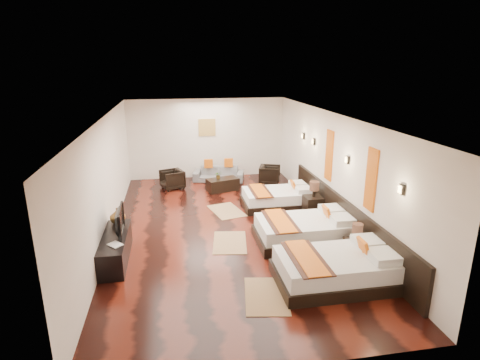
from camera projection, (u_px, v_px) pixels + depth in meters
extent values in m
cube|color=black|center=(226.00, 228.00, 9.75)|extent=(5.50, 9.50, 0.01)
cube|color=white|center=(225.00, 116.00, 8.94)|extent=(5.50, 9.50, 0.01)
cube|color=silver|center=(207.00, 139.00, 13.82)|extent=(5.50, 0.01, 2.80)
cube|color=silver|center=(106.00, 181.00, 8.89)|extent=(0.01, 9.50, 2.80)
cube|color=silver|center=(334.00, 170.00, 9.80)|extent=(0.01, 9.50, 2.80)
cube|color=black|center=(343.00, 217.00, 9.31)|extent=(0.08, 6.60, 0.90)
cube|color=black|center=(335.00, 277.00, 7.33)|extent=(2.22, 1.38, 0.23)
cube|color=white|center=(336.00, 264.00, 7.25)|extent=(2.12, 1.27, 0.32)
cube|color=orange|center=(363.00, 247.00, 7.26)|extent=(0.17, 0.34, 0.34)
cube|color=#38190F|center=(306.00, 258.00, 7.11)|extent=(0.58, 1.40, 0.02)
cube|color=orange|center=(306.00, 257.00, 7.10)|extent=(0.40, 1.40, 0.02)
cube|color=black|center=(304.00, 237.00, 9.00)|extent=(2.21, 1.37, 0.23)
cube|color=white|center=(304.00, 226.00, 8.92)|extent=(2.10, 1.26, 0.32)
cube|color=orange|center=(327.00, 213.00, 8.92)|extent=(0.16, 0.34, 0.34)
cube|color=#38190F|center=(280.00, 221.00, 8.78)|extent=(0.58, 1.39, 0.02)
cube|color=orange|center=(280.00, 220.00, 8.77)|extent=(0.40, 1.39, 0.02)
cube|color=black|center=(277.00, 203.00, 11.23)|extent=(1.97, 1.22, 0.21)
cube|color=white|center=(277.00, 195.00, 11.15)|extent=(1.88, 1.13, 0.28)
cube|color=orange|center=(293.00, 186.00, 11.16)|extent=(0.15, 0.30, 0.30)
cube|color=#38190F|center=(260.00, 191.00, 11.03)|extent=(0.52, 1.24, 0.02)
cube|color=orange|center=(260.00, 190.00, 11.02)|extent=(0.36, 1.24, 0.02)
cube|color=black|center=(356.00, 250.00, 8.13)|extent=(0.41, 0.41, 0.46)
cylinder|color=black|center=(357.00, 236.00, 8.04)|extent=(0.07, 0.07, 0.18)
cylinder|color=#3F2619|center=(358.00, 228.00, 7.99)|extent=(0.22, 0.22, 0.20)
cube|color=black|center=(313.00, 206.00, 10.52)|extent=(0.48, 0.48, 0.54)
cylinder|color=black|center=(314.00, 193.00, 10.41)|extent=(0.09, 0.09, 0.22)
cylinder|color=#3F2619|center=(314.00, 186.00, 10.35)|extent=(0.26, 0.26, 0.24)
cube|color=#9D794F|center=(266.00, 296.00, 6.93)|extent=(0.94, 1.31, 0.01)
cube|color=#9D794F|center=(230.00, 242.00, 8.98)|extent=(0.92, 1.30, 0.01)
cube|color=#9D794F|center=(227.00, 211.00, 10.89)|extent=(1.03, 1.35, 0.01)
cube|color=black|center=(116.00, 248.00, 8.11)|extent=(0.50, 1.80, 0.55)
imported|color=black|center=(116.00, 221.00, 8.08)|extent=(0.16, 0.96, 0.55)
imported|color=black|center=(111.00, 247.00, 7.54)|extent=(0.34, 0.35, 0.03)
imported|color=brown|center=(118.00, 216.00, 8.63)|extent=(0.35, 0.35, 0.36)
imported|color=slate|center=(219.00, 174.00, 13.58)|extent=(1.84, 1.08, 0.50)
imported|color=black|center=(172.00, 179.00, 12.75)|extent=(0.88, 0.87, 0.63)
imported|color=black|center=(270.00, 175.00, 13.29)|extent=(0.88, 0.86, 0.63)
cube|color=black|center=(223.00, 184.00, 12.60)|extent=(1.10, 0.77, 0.40)
imported|color=#27591D|center=(218.00, 175.00, 12.49)|extent=(0.27, 0.25, 0.24)
cube|color=#D86014|center=(371.00, 180.00, 7.91)|extent=(0.04, 0.40, 1.30)
cube|color=#D86014|center=(329.00, 155.00, 9.99)|extent=(0.04, 0.40, 1.30)
cube|color=black|center=(402.00, 189.00, 6.83)|extent=(0.06, 0.12, 0.18)
cube|color=#FFD18C|center=(400.00, 189.00, 6.83)|extent=(0.02, 0.10, 0.14)
cube|color=black|center=(347.00, 160.00, 8.91)|extent=(0.06, 0.12, 0.18)
cube|color=#FFD18C|center=(346.00, 160.00, 8.90)|extent=(0.02, 0.10, 0.14)
cube|color=black|center=(314.00, 141.00, 10.98)|extent=(0.06, 0.12, 0.18)
cube|color=#FFD18C|center=(313.00, 142.00, 10.97)|extent=(0.02, 0.10, 0.14)
cube|color=black|center=(303.00, 136.00, 11.83)|extent=(0.06, 0.12, 0.18)
cube|color=#FFD18C|center=(302.00, 136.00, 11.82)|extent=(0.02, 0.10, 0.14)
cube|color=#AD873F|center=(207.00, 127.00, 13.69)|extent=(0.60, 0.04, 0.60)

